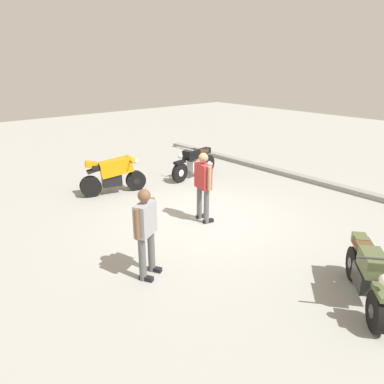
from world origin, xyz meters
name	(u,v)px	position (x,y,z in m)	size (l,w,h in m)	color
ground_plane	(204,218)	(0.00, 0.00, 0.00)	(40.00, 40.00, 0.00)	#9E9E99
curb_edge	(308,179)	(0.00, 4.60, 0.07)	(14.00, 0.30, 0.15)	gray
motorcycle_olive_vintage	(367,275)	(4.16, -0.28, 0.49)	(1.37, 1.60, 1.07)	black
motorcycle_black_cruiser	(195,162)	(-2.76, 2.08, 0.52)	(0.70, 2.08, 1.09)	black
motorcycle_orange_sportbike	(113,174)	(-3.11, -0.77, 0.59)	(0.84, 1.93, 1.14)	black
person_in_gray_shirt	(146,228)	(1.24, -2.53, 0.95)	(0.47, 0.62, 1.67)	#59595B
person_in_red_shirt	(203,183)	(0.09, -0.12, 0.98)	(0.66, 0.39, 1.71)	#59595B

